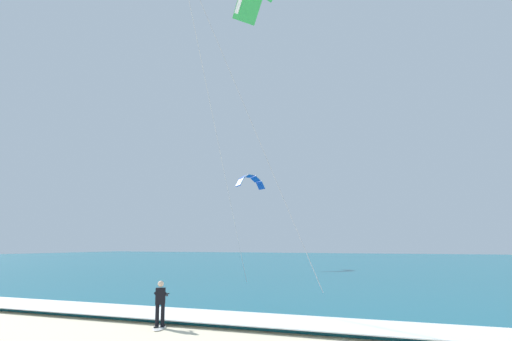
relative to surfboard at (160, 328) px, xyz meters
The scene contains 5 objects.
sea 60.95m from the surfboard, 90.26° to the left, with size 200.00×120.00×0.20m, color #146075.
surf_foam 1.98m from the surfboard, 98.18° to the left, with size 200.00×3.07×0.04m, color white.
surfboard is the anchor object (origin of this frame).
kitesurfer 0.91m from the surfboard, 115.12° to the left, with size 0.66×0.66×1.69m.
kite_distant 42.24m from the surfboard, 109.14° to the left, with size 2.17×4.76×1.72m.
Camera 1 is at (10.60, -3.27, 3.07)m, focal length 33.68 mm.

